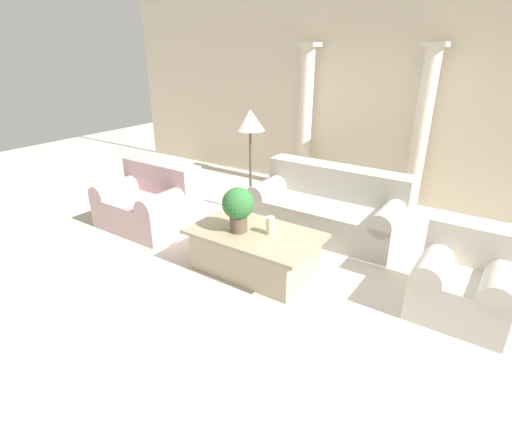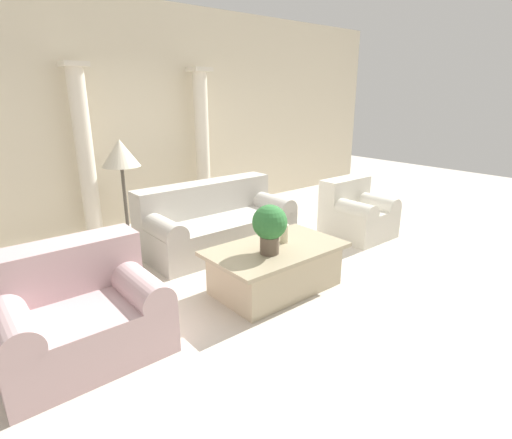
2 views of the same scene
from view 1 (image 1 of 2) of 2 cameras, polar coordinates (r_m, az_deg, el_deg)
name	(u,v)px [view 1 (image 1 of 2)]	position (r m, az deg, el deg)	size (l,w,h in m)	color
ground_plane	(284,260)	(4.62, 3.99, -5.73)	(16.00, 16.00, 0.00)	beige
wall_back	(378,93)	(6.53, 17.07, 16.84)	(10.00, 0.06, 3.20)	beige
sofa_long	(329,207)	(5.28, 10.33, 1.77)	(1.94, 0.93, 0.82)	#B7B2A8
loveseat	(150,201)	(5.57, -14.85, 2.62)	(1.18, 0.93, 0.82)	#C4A3A5
coffee_table	(255,251)	(4.30, -0.16, -4.49)	(1.38, 0.83, 0.46)	tan
potted_plant	(238,206)	(4.11, -2.57, 1.91)	(0.33, 0.33, 0.48)	brown
pillar_candle	(270,226)	(4.12, 2.06, -0.87)	(0.09, 0.09, 0.19)	beige
floor_lamp	(250,125)	(5.52, -0.83, 13.33)	(0.39, 0.39, 1.48)	#4C473D
column_left	(305,118)	(6.71, 7.01, 14.17)	(0.31, 0.31, 2.30)	beige
column_right	(421,131)	(6.10, 22.51, 11.66)	(0.31, 0.31, 2.30)	beige
armchair	(465,278)	(4.10, 27.75, -7.43)	(0.80, 0.81, 0.79)	beige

